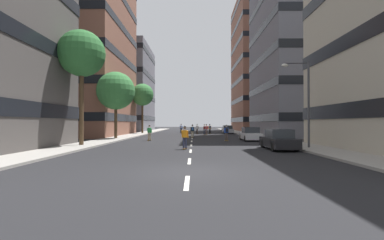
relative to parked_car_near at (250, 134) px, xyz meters
name	(u,v)px	position (x,y,z in m)	size (l,w,h in m)	color
ground_plane	(192,136)	(-6.58, 11.42, -0.70)	(183.72, 183.72, 0.00)	black
sidewalk_left	(138,134)	(-15.85, 15.25, -0.63)	(2.98, 84.20, 0.14)	#9E9991
sidewalk_right	(247,134)	(2.69, 15.25, -0.63)	(2.98, 84.20, 0.14)	#9E9991
lane_markings	(192,135)	(-6.58, 13.80, -0.70)	(0.16, 72.20, 0.01)	silver
building_left_mid	(86,47)	(-23.34, 11.70, 13.26)	(12.12, 18.18, 27.74)	brown
building_left_far	(125,89)	(-23.34, 36.04, 9.80)	(12.12, 17.95, 20.81)	slate
building_right_mid	(299,33)	(10.18, 11.70, 15.41)	(12.12, 17.60, 32.03)	slate
building_right_far	(261,66)	(10.18, 36.04, 15.46)	(12.12, 18.51, 32.15)	brown
parked_car_near	(250,134)	(0.00, 0.00, 0.00)	(1.82, 4.40, 1.52)	silver
parked_car_mid	(227,130)	(0.00, 20.44, 0.00)	(1.82, 4.40, 1.52)	#B2B7BF
parked_car_far	(279,140)	(0.00, -10.09, 0.00)	(1.82, 4.40, 1.52)	black
street_tree_near	(82,54)	(-15.85, -7.63, 7.12)	(3.91, 3.91, 9.70)	#4C3823
street_tree_mid	(142,95)	(-15.85, 19.18, 6.46)	(4.07, 4.07, 9.10)	#4C3823
street_tree_far	(116,91)	(-15.85, 2.29, 5.18)	(4.60, 4.60, 8.06)	#4C3823
streetlamp_right	(304,95)	(2.02, -9.77, 3.44)	(2.13, 0.30, 6.50)	#3F3F44
skater_0	(185,136)	(-7.03, -10.01, 0.29)	(0.56, 0.92, 1.78)	brown
skater_1	(192,130)	(-6.54, 5.62, 0.32)	(0.55, 0.92, 1.78)	brown
skater_2	(204,129)	(-4.61, 13.53, 0.32)	(0.54, 0.91, 1.78)	brown
skater_3	(206,129)	(-4.19, 15.71, 0.29)	(0.55, 0.92, 1.78)	brown
skater_4	(181,128)	(-8.83, 21.69, 0.32)	(0.57, 0.92, 1.78)	brown
skater_5	(197,128)	(-5.76, 17.87, 0.29)	(0.56, 0.92, 1.78)	brown
skater_6	(210,128)	(-3.38, 19.60, 0.32)	(0.55, 0.92, 1.78)	brown
skater_7	(226,132)	(-2.74, -0.54, 0.32)	(0.56, 0.92, 1.78)	brown
skater_8	(149,132)	(-11.32, -0.29, 0.29)	(0.57, 0.92, 1.78)	brown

